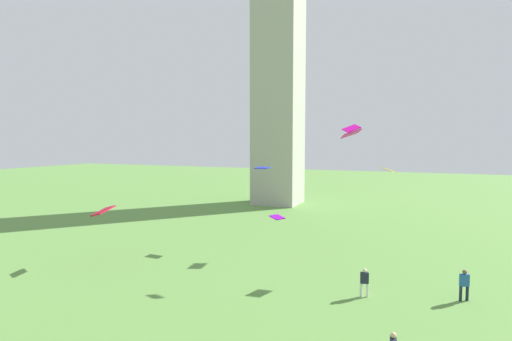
{
  "coord_description": "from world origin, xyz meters",
  "views": [
    {
      "loc": [
        7.94,
        -5.6,
        9.25
      ],
      "look_at": [
        -0.78,
        15.63,
        7.54
      ],
      "focal_mm": 27.52,
      "sensor_mm": 36.0,
      "label": 1
    }
  ],
  "objects_px": {
    "kite_flying_1": "(351,128)",
    "kite_flying_2": "(262,168)",
    "kite_flying_5": "(277,217)",
    "monument_obelisk": "(279,50)",
    "kite_flying_3": "(389,170)",
    "kite_flying_0": "(351,134)",
    "person_3": "(364,281)",
    "person_1": "(464,283)",
    "kite_flying_4": "(103,211)"
  },
  "relations": [
    {
      "from": "kite_flying_1",
      "to": "kite_flying_2",
      "type": "relative_size",
      "value": 1.06
    },
    {
      "from": "kite_flying_2",
      "to": "kite_flying_5",
      "type": "xyz_separation_m",
      "value": [
        6.26,
        -13.9,
        -1.52
      ]
    },
    {
      "from": "kite_flying_1",
      "to": "kite_flying_2",
      "type": "xyz_separation_m",
      "value": [
        -8.31,
        3.19,
        -3.33
      ]
    },
    {
      "from": "monument_obelisk",
      "to": "kite_flying_3",
      "type": "xyz_separation_m",
      "value": [
        17.23,
        -25.74,
        -15.23
      ]
    },
    {
      "from": "monument_obelisk",
      "to": "kite_flying_0",
      "type": "bearing_deg",
      "value": -55.34
    },
    {
      "from": "kite_flying_2",
      "to": "monument_obelisk",
      "type": "bearing_deg",
      "value": -71.93
    },
    {
      "from": "kite_flying_3",
      "to": "person_3",
      "type": "bearing_deg",
      "value": -177.5
    },
    {
      "from": "person_1",
      "to": "kite_flying_3",
      "type": "relative_size",
      "value": 1.47
    },
    {
      "from": "kite_flying_0",
      "to": "kite_flying_4",
      "type": "distance_m",
      "value": 21.53
    },
    {
      "from": "kite_flying_1",
      "to": "kite_flying_4",
      "type": "xyz_separation_m",
      "value": [
        -17.4,
        -6.79,
        -6.22
      ]
    },
    {
      "from": "monument_obelisk",
      "to": "kite_flying_4",
      "type": "distance_m",
      "value": 37.21
    },
    {
      "from": "kite_flying_4",
      "to": "kite_flying_5",
      "type": "bearing_deg",
      "value": -102.35
    },
    {
      "from": "kite_flying_4",
      "to": "kite_flying_5",
      "type": "height_order",
      "value": "kite_flying_5"
    },
    {
      "from": "person_3",
      "to": "kite_flying_5",
      "type": "bearing_deg",
      "value": 27.37
    },
    {
      "from": "kite_flying_1",
      "to": "person_1",
      "type": "bearing_deg",
      "value": -72.17
    },
    {
      "from": "kite_flying_0",
      "to": "kite_flying_1",
      "type": "relative_size",
      "value": 1.35
    },
    {
      "from": "person_1",
      "to": "kite_flying_2",
      "type": "bearing_deg",
      "value": -54.27
    },
    {
      "from": "monument_obelisk",
      "to": "person_1",
      "type": "bearing_deg",
      "value": -53.92
    },
    {
      "from": "person_1",
      "to": "kite_flying_1",
      "type": "height_order",
      "value": "kite_flying_1"
    },
    {
      "from": "kite_flying_0",
      "to": "kite_flying_4",
      "type": "relative_size",
      "value": 1.09
    },
    {
      "from": "monument_obelisk",
      "to": "kite_flying_1",
      "type": "bearing_deg",
      "value": -60.25
    },
    {
      "from": "kite_flying_2",
      "to": "kite_flying_3",
      "type": "height_order",
      "value": "kite_flying_3"
    },
    {
      "from": "monument_obelisk",
      "to": "kite_flying_2",
      "type": "distance_m",
      "value": 27.81
    },
    {
      "from": "person_3",
      "to": "kite_flying_1",
      "type": "relative_size",
      "value": 1.23
    },
    {
      "from": "kite_flying_3",
      "to": "kite_flying_2",
      "type": "bearing_deg",
      "value": 83.13
    },
    {
      "from": "person_1",
      "to": "kite_flying_2",
      "type": "relative_size",
      "value": 1.4
    },
    {
      "from": "monument_obelisk",
      "to": "kite_flying_1",
      "type": "distance_m",
      "value": 31.7
    },
    {
      "from": "monument_obelisk",
      "to": "kite_flying_3",
      "type": "bearing_deg",
      "value": -56.21
    },
    {
      "from": "person_1",
      "to": "kite_flying_2",
      "type": "distance_m",
      "value": 18.36
    },
    {
      "from": "kite_flying_0",
      "to": "monument_obelisk",
      "type": "bearing_deg",
      "value": -88.7
    },
    {
      "from": "kite_flying_4",
      "to": "kite_flying_5",
      "type": "xyz_separation_m",
      "value": [
        15.35,
        -3.92,
        1.37
      ]
    },
    {
      "from": "kite_flying_4",
      "to": "kite_flying_2",
      "type": "bearing_deg",
      "value": -40.32
    },
    {
      "from": "person_3",
      "to": "kite_flying_4",
      "type": "relative_size",
      "value": 1.0
    },
    {
      "from": "person_3",
      "to": "person_1",
      "type": "bearing_deg",
      "value": 174.12
    },
    {
      "from": "person_1",
      "to": "kite_flying_3",
      "type": "height_order",
      "value": "kite_flying_3"
    },
    {
      "from": "monument_obelisk",
      "to": "kite_flying_5",
      "type": "bearing_deg",
      "value": -70.96
    },
    {
      "from": "monument_obelisk",
      "to": "kite_flying_5",
      "type": "relative_size",
      "value": 47.3
    },
    {
      "from": "kite_flying_0",
      "to": "kite_flying_4",
      "type": "height_order",
      "value": "kite_flying_0"
    },
    {
      "from": "kite_flying_5",
      "to": "person_3",
      "type": "bearing_deg",
      "value": -90.45
    },
    {
      "from": "person_3",
      "to": "kite_flying_3",
      "type": "relative_size",
      "value": 1.37
    },
    {
      "from": "person_1",
      "to": "kite_flying_3",
      "type": "xyz_separation_m",
      "value": [
        -4.57,
        4.17,
        6.17
      ]
    },
    {
      "from": "person_1",
      "to": "kite_flying_4",
      "type": "distance_m",
      "value": 24.96
    },
    {
      "from": "kite_flying_0",
      "to": "kite_flying_1",
      "type": "height_order",
      "value": "kite_flying_1"
    },
    {
      "from": "monument_obelisk",
      "to": "kite_flying_1",
      "type": "relative_size",
      "value": 32.01
    },
    {
      "from": "person_3",
      "to": "kite_flying_2",
      "type": "xyz_separation_m",
      "value": [
        -10.17,
        9.31,
        5.89
      ]
    },
    {
      "from": "monument_obelisk",
      "to": "kite_flying_4",
      "type": "height_order",
      "value": "monument_obelisk"
    },
    {
      "from": "kite_flying_2",
      "to": "kite_flying_4",
      "type": "distance_m",
      "value": 13.8
    },
    {
      "from": "person_3",
      "to": "kite_flying_5",
      "type": "distance_m",
      "value": 7.45
    },
    {
      "from": "monument_obelisk",
      "to": "kite_flying_2",
      "type": "height_order",
      "value": "monument_obelisk"
    },
    {
      "from": "kite_flying_0",
      "to": "person_3",
      "type": "bearing_deg",
      "value": 69.73
    }
  ]
}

